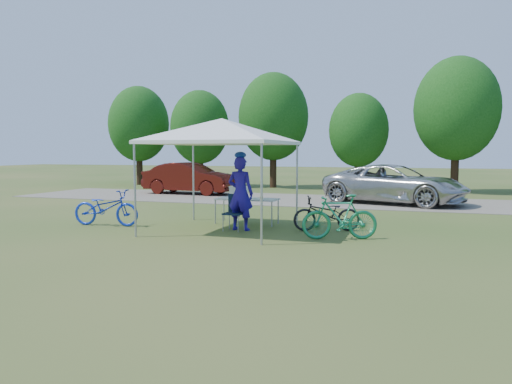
% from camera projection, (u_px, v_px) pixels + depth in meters
% --- Properties ---
extents(ground, '(100.00, 100.00, 0.00)m').
position_uv_depth(ground, '(222.00, 230.00, 12.23)').
color(ground, '#2D5119').
rests_on(ground, ground).
extents(gravel_strip, '(24.00, 5.00, 0.02)m').
position_uv_depth(gravel_strip, '(300.00, 200.00, 19.79)').
color(gravel_strip, gray).
rests_on(gravel_strip, ground).
extents(canopy, '(4.53, 4.53, 3.00)m').
position_uv_depth(canopy, '(222.00, 122.00, 12.02)').
color(canopy, '#A5A5AA').
rests_on(canopy, ground).
extents(treeline, '(24.89, 4.28, 6.30)m').
position_uv_depth(treeline, '(323.00, 120.00, 25.30)').
color(treeline, '#382314').
rests_on(treeline, ground).
extents(folding_table, '(1.66, 0.69, 0.68)m').
position_uv_depth(folding_table, '(247.00, 200.00, 13.29)').
color(folding_table, white).
rests_on(folding_table, ground).
extents(folding_chair, '(0.46, 0.48, 0.88)m').
position_uv_depth(folding_chair, '(235.00, 209.00, 12.26)').
color(folding_chair, '#0D1B31').
rests_on(folding_chair, ground).
extents(cooler, '(0.45, 0.30, 0.32)m').
position_uv_depth(cooler, '(239.00, 192.00, 13.35)').
color(cooler, white).
rests_on(cooler, folding_table).
extents(ice_cream_cup, '(0.08, 0.08, 0.06)m').
position_uv_depth(ice_cream_cup, '(262.00, 198.00, 13.10)').
color(ice_cream_cup, gold).
rests_on(ice_cream_cup, folding_table).
extents(cyclist, '(0.70, 0.49, 1.81)m').
position_uv_depth(cyclist, '(240.00, 194.00, 12.20)').
color(cyclist, '#1F1190').
rests_on(cyclist, ground).
extents(bike_blue, '(1.86, 0.82, 0.95)m').
position_uv_depth(bike_blue, '(106.00, 208.00, 12.97)').
color(bike_blue, '#1635C4').
rests_on(bike_blue, ground).
extents(bike_green, '(1.72, 1.00, 1.00)m').
position_uv_depth(bike_green, '(340.00, 217.00, 10.94)').
color(bike_green, '#1D8353').
rests_on(bike_green, ground).
extents(bike_dark, '(1.71, 1.08, 0.85)m').
position_uv_depth(bike_dark, '(327.00, 214.00, 12.09)').
color(bike_dark, black).
rests_on(bike_dark, ground).
extents(minivan, '(5.63, 3.79, 1.43)m').
position_uv_depth(minivan, '(395.00, 184.00, 18.30)').
color(minivan, beige).
rests_on(minivan, gravel_strip).
extents(sedan, '(4.35, 1.76, 1.41)m').
position_uv_depth(sedan, '(190.00, 178.00, 22.47)').
color(sedan, '#4F130D').
rests_on(sedan, gravel_strip).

